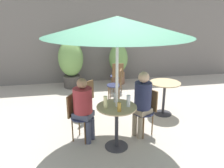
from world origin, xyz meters
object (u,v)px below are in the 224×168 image
cafe_table_near (117,118)px  cafe_table_far (164,91)px  bistro_chair_2 (117,83)px  beer_glass_3 (105,102)px  bistro_chair_3 (85,96)px  beer_glass_2 (115,98)px  beer_glass_1 (128,101)px  seated_person_1 (84,105)px  umbrella (117,26)px  seated_person_0 (142,99)px  potted_plant_0 (71,61)px  bistro_chair_4 (117,74)px  bistro_chair_0 (147,108)px  bistro_chair_1 (77,112)px  potted_plant_1 (118,62)px  beer_glass_0 (119,107)px

cafe_table_near → cafe_table_far: bearing=39.1°
bistro_chair_2 → beer_glass_3: beer_glass_3 is taller
bistro_chair_3 → beer_glass_2: size_ratio=5.57×
beer_glass_2 → cafe_table_near: bearing=-94.8°
beer_glass_1 → beer_glass_3: bearing=176.3°
beer_glass_3 → seated_person_1: bearing=134.8°
bistro_chair_3 → umbrella: bearing=73.8°
seated_person_0 → beer_glass_3: 0.78m
beer_glass_3 → potted_plant_0: size_ratio=0.13×
bistro_chair_2 → bistro_chair_4: (0.16, 0.74, 0.00)m
seated_person_1 → beer_glass_2: size_ratio=7.56×
cafe_table_near → beer_glass_1: size_ratio=3.93×
bistro_chair_4 → umbrella: bearing=77.6°
cafe_table_near → beer_glass_1: beer_glass_1 is taller
bistro_chair_3 → potted_plant_0: potted_plant_0 is taller
bistro_chair_0 → umbrella: size_ratio=0.39×
seated_person_1 → beer_glass_3: 0.49m
bistro_chair_4 → potted_plant_0: 1.47m
bistro_chair_2 → potted_plant_0: size_ratio=0.59×
bistro_chair_0 → bistro_chair_1: size_ratio=1.00×
bistro_chair_1 → bistro_chair_3: bearing=17.1°
umbrella → seated_person_1: bearing=148.6°
cafe_table_near → bistro_chair_2: size_ratio=0.88×
cafe_table_near → potted_plant_1: bearing=77.0°
cafe_table_near → bistro_chair_4: (0.59, 2.68, -0.02)m
bistro_chair_0 → umbrella: umbrella is taller
cafe_table_far → bistro_chair_1: size_ratio=0.88×
seated_person_0 → beer_glass_3: bearing=-95.5°
beer_glass_1 → umbrella: umbrella is taller
bistro_chair_4 → potted_plant_0: (-1.27, 0.68, 0.29)m
cafe_table_near → beer_glass_1: bearing=-12.2°
beer_glass_1 → beer_glass_3: (-0.37, 0.02, 0.00)m
beer_glass_2 → bistro_chair_0: bearing=14.9°
bistro_chair_0 → beer_glass_3: (-0.83, -0.37, 0.33)m
seated_person_1 → bistro_chair_2: bearing=1.3°
potted_plant_0 → umbrella: bearing=-78.7°
seated_person_0 → potted_plant_0: (-1.20, 3.08, 0.07)m
beer_glass_0 → bistro_chair_3: bearing=107.3°
beer_glass_0 → beer_glass_3: (-0.18, 0.17, 0.02)m
seated_person_0 → bistro_chair_0: bearing=90.0°
potted_plant_0 → umbrella: size_ratio=0.66×
cafe_table_far → bistro_chair_2: size_ratio=0.88×
seated_person_1 → potted_plant_0: size_ratio=0.80×
bistro_chair_2 → beer_glass_1: beer_glass_1 is taller
cafe_table_near → cafe_table_far: (1.30, 1.05, 0.01)m
bistro_chair_3 → beer_glass_1: (0.61, -1.22, 0.32)m
seated_person_1 → seated_person_0: bearing=-59.9°
potted_plant_0 → bistro_chair_1: bearing=-89.1°
potted_plant_1 → cafe_table_near: bearing=-103.0°
cafe_table_far → bistro_chair_3: size_ratio=0.88×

